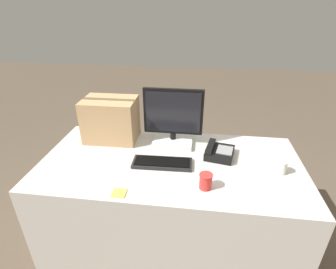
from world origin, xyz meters
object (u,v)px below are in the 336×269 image
(sticky_note_pad, at_px, (119,193))
(spoon, at_px, (69,181))
(desk_phone, at_px, (219,152))
(paper_cup_right, at_px, (281,167))
(cardboard_box, at_px, (111,120))
(monitor, at_px, (173,122))
(paper_cup_left, at_px, (206,181))
(keyboard, at_px, (162,163))

(sticky_note_pad, bearing_deg, spoon, 168.07)
(spoon, bearing_deg, desk_phone, 31.66)
(paper_cup_right, bearing_deg, cardboard_box, 165.41)
(monitor, height_order, desk_phone, monitor)
(spoon, relative_size, sticky_note_pad, 1.87)
(monitor, height_order, cardboard_box, monitor)
(desk_phone, height_order, paper_cup_right, paper_cup_right)
(spoon, bearing_deg, monitor, 51.84)
(monitor, xyz_separation_m, paper_cup_left, (0.25, -0.53, -0.13))
(paper_cup_right, bearing_deg, desk_phone, 157.93)
(paper_cup_left, bearing_deg, spoon, -177.04)
(desk_phone, xyz_separation_m, sticky_note_pad, (-0.59, -0.49, -0.03))
(desk_phone, distance_m, paper_cup_left, 0.38)
(cardboard_box, bearing_deg, sticky_note_pad, -69.05)
(monitor, bearing_deg, paper_cup_right, -23.02)
(paper_cup_right, bearing_deg, monitor, 156.98)
(paper_cup_left, xyz_separation_m, sticky_note_pad, (-0.49, -0.12, -0.05))
(monitor, relative_size, paper_cup_left, 4.56)
(desk_phone, bearing_deg, keyboard, -146.03)
(sticky_note_pad, bearing_deg, paper_cup_right, 18.72)
(monitor, relative_size, desk_phone, 1.86)
(paper_cup_right, xyz_separation_m, sticky_note_pad, (-0.98, -0.33, -0.04))
(paper_cup_right, height_order, sticky_note_pad, paper_cup_right)
(desk_phone, height_order, paper_cup_left, paper_cup_left)
(paper_cup_right, xyz_separation_m, spoon, (-1.32, -0.26, -0.04))
(paper_cup_right, height_order, spoon, paper_cup_right)
(desk_phone, relative_size, sticky_note_pad, 3.00)
(paper_cup_right, distance_m, spoon, 1.35)
(monitor, bearing_deg, desk_phone, -24.07)
(keyboard, relative_size, sticky_note_pad, 5.13)
(monitor, xyz_separation_m, spoon, (-0.59, -0.57, -0.17))
(cardboard_box, bearing_deg, keyboard, -35.40)
(keyboard, distance_m, sticky_note_pad, 0.39)
(paper_cup_left, bearing_deg, paper_cup_right, 24.03)
(cardboard_box, bearing_deg, spoon, -99.48)
(paper_cup_right, relative_size, spoon, 0.60)
(cardboard_box, bearing_deg, paper_cup_right, -14.59)
(sticky_note_pad, bearing_deg, monitor, 69.42)
(paper_cup_left, height_order, cardboard_box, cardboard_box)
(keyboard, xyz_separation_m, spoon, (-0.55, -0.25, -0.01))
(paper_cup_left, bearing_deg, monitor, 115.73)
(monitor, distance_m, desk_phone, 0.41)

